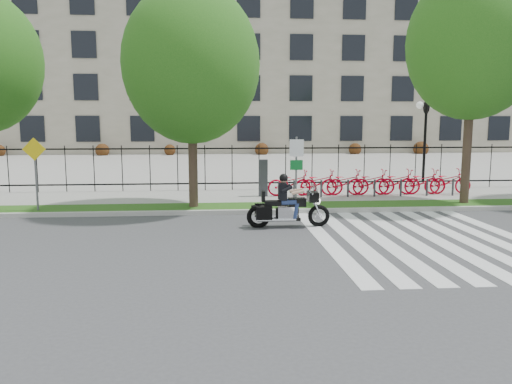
{
  "coord_description": "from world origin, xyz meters",
  "views": [
    {
      "loc": [
        -0.77,
        -12.88,
        3.18
      ],
      "look_at": [
        0.55,
        3.0,
        0.92
      ],
      "focal_mm": 35.0,
      "sensor_mm": 36.0,
      "label": 1
    }
  ],
  "objects": [
    {
      "name": "motorcycle_rider",
      "position": [
        1.43,
        1.85,
        0.65
      ],
      "size": [
        2.54,
        0.75,
        1.96
      ],
      "color": "black",
      "rests_on": "ground"
    },
    {
      "name": "grass_verge",
      "position": [
        0.0,
        4.95,
        0.07
      ],
      "size": [
        60.0,
        1.5,
        0.15
      ],
      "primitive_type": "cube",
      "color": "#244F13",
      "rests_on": "ground"
    },
    {
      "name": "iron_fence",
      "position": [
        0.0,
        9.2,
        1.15
      ],
      "size": [
        30.0,
        0.06,
        2.0
      ],
      "primitive_type": null,
      "color": "black",
      "rests_on": "sidewalk"
    },
    {
      "name": "plaza",
      "position": [
        0.0,
        25.0,
        0.05
      ],
      "size": [
        80.0,
        34.0,
        0.1
      ],
      "primitive_type": "cube",
      "color": "gray",
      "rests_on": "ground"
    },
    {
      "name": "ground",
      "position": [
        0.0,
        0.0,
        0.0
      ],
      "size": [
        120.0,
        120.0,
        0.0
      ],
      "primitive_type": "plane",
      "color": "#3D3C3F",
      "rests_on": "ground"
    },
    {
      "name": "street_tree_2",
      "position": [
        8.58,
        4.95,
        5.94
      ],
      "size": [
        4.75,
        4.75,
        8.54
      ],
      "color": "#32261B",
      "rests_on": "grass_verge"
    },
    {
      "name": "sidewalk",
      "position": [
        0.0,
        7.45,
        0.07
      ],
      "size": [
        60.0,
        3.5,
        0.15
      ],
      "primitive_type": "cube",
      "color": "gray",
      "rests_on": "ground"
    },
    {
      "name": "sign_pole_regulatory",
      "position": [
        2.12,
        4.58,
        1.74
      ],
      "size": [
        0.5,
        0.09,
        2.5
      ],
      "color": "#59595B",
      "rests_on": "grass_verge"
    },
    {
      "name": "crosswalk_stripes",
      "position": [
        4.83,
        0.0,
        0.01
      ],
      "size": [
        5.7,
        8.0,
        0.01
      ],
      "primitive_type": null,
      "color": "silver",
      "rests_on": "ground"
    },
    {
      "name": "curb",
      "position": [
        0.0,
        4.1,
        0.07
      ],
      "size": [
        60.0,
        0.2,
        0.15
      ],
      "primitive_type": "cube",
      "color": "#AAA9A0",
      "rests_on": "ground"
    },
    {
      "name": "bike_share_station",
      "position": [
        5.64,
        7.2,
        0.68
      ],
      "size": [
        8.99,
        0.89,
        1.5
      ],
      "color": "#2D2D33",
      "rests_on": "sidewalk"
    },
    {
      "name": "sign_pole_warning",
      "position": [
        -6.86,
        4.58,
        1.74
      ],
      "size": [
        0.78,
        0.09,
        2.49
      ],
      "color": "#59595B",
      "rests_on": "grass_verge"
    },
    {
      "name": "office_building",
      "position": [
        0.0,
        44.92,
        9.97
      ],
      "size": [
        60.0,
        21.9,
        20.15
      ],
      "color": "gray",
      "rests_on": "ground"
    },
    {
      "name": "street_tree_1",
      "position": [
        -1.54,
        4.95,
        5.13
      ],
      "size": [
        4.78,
        4.78,
        7.74
      ],
      "color": "#32261B",
      "rests_on": "grass_verge"
    },
    {
      "name": "lamp_post_right",
      "position": [
        10.0,
        12.0,
        3.21
      ],
      "size": [
        1.06,
        0.7,
        4.25
      ],
      "color": "black",
      "rests_on": "ground"
    }
  ]
}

